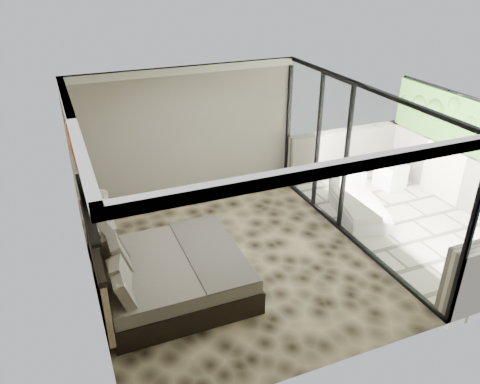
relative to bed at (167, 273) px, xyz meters
name	(u,v)px	position (x,y,z in m)	size (l,w,h in m)	color
floor	(234,263)	(1.23, 0.32, -0.35)	(5.00, 5.00, 0.00)	black
ceiling	(233,101)	(1.23, 0.32, 2.44)	(4.50, 5.00, 0.02)	silver
back_wall	(188,137)	(1.23, 2.81, 1.05)	(4.50, 0.02, 2.80)	gray
left_wall	(84,216)	(-1.01, 0.32, 1.05)	(0.02, 5.00, 2.80)	gray
glass_wall	(356,166)	(3.48, 0.32, 1.05)	(0.08, 5.00, 2.80)	white
terrace_slab	(412,223)	(4.98, 0.32, -0.41)	(3.00, 5.00, 0.12)	beige
parapet_far	(470,183)	(6.33, 0.32, 0.20)	(0.30, 5.00, 1.10)	beige
picture_ledge	(87,206)	(-0.95, 0.42, 1.15)	(0.12, 2.20, 0.05)	black
bed	(167,273)	(0.00, 0.00, 0.00)	(2.18, 2.11, 1.21)	black
nightstand	(103,239)	(-0.75, 1.55, -0.12)	(0.47, 0.47, 0.47)	black
table_lamp	(100,205)	(-0.71, 1.55, 0.54)	(0.32, 0.32, 0.59)	black
abstract_canvas	(77,162)	(-0.97, 0.89, 1.62)	(0.04, 0.90, 0.90)	#A7150E
framed_print	(85,182)	(-0.91, 0.52, 1.47)	(0.03, 0.50, 0.60)	black
ottoman	(390,175)	(5.52, 1.72, -0.09)	(0.53, 0.53, 0.53)	white
lounger	(358,206)	(4.10, 0.91, -0.17)	(1.15, 1.70, 0.61)	silver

